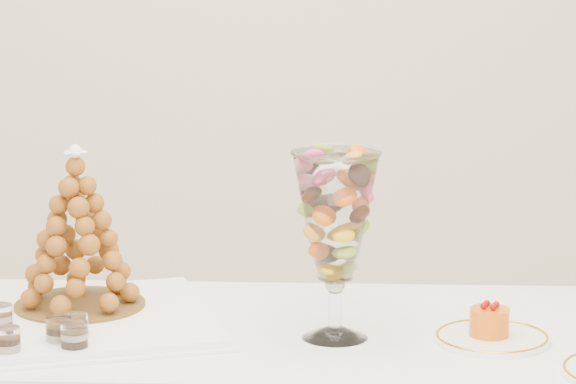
{
  "coord_description": "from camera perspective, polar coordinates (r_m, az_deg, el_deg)",
  "views": [
    {
      "loc": [
        0.01,
        -2.54,
        1.52
      ],
      "look_at": [
        0.04,
        0.22,
        0.95
      ],
      "focal_mm": 85.0,
      "sensor_mm": 36.0,
      "label": 1
    }
  ],
  "objects": [
    {
      "name": "lace_tray",
      "position": [
        2.89,
        -9.9,
        -5.42
      ],
      "size": [
        0.76,
        0.65,
        0.02
      ],
      "primitive_type": "cube",
      "rotation": [
        0.0,
        0.0,
        0.25
      ],
      "color": "white",
      "rests_on": "buffet_table"
    },
    {
      "name": "macaron_vase",
      "position": [
        2.72,
        2.01,
        -1.11
      ],
      "size": [
        0.17,
        0.17,
        0.38
      ],
      "color": "white",
      "rests_on": "buffet_table"
    },
    {
      "name": "cake_plate",
      "position": [
        2.79,
        8.52,
        -6.07
      ],
      "size": [
        0.23,
        0.23,
        0.01
      ],
      "primitive_type": "cylinder",
      "color": "white",
      "rests_on": "buffet_table"
    },
    {
      "name": "verrine_b",
      "position": [
        2.73,
        -9.55,
        -5.9
      ],
      "size": [
        0.06,
        0.06,
        0.07
      ],
      "primitive_type": "cylinder",
      "rotation": [
        0.0,
        0.0,
        -0.11
      ],
      "color": "white",
      "rests_on": "buffet_table"
    },
    {
      "name": "verrine_c",
      "position": [
        2.76,
        -8.84,
        -5.72
      ],
      "size": [
        0.06,
        0.06,
        0.06
      ],
      "primitive_type": "cylinder",
      "rotation": [
        0.0,
        0.0,
        -0.17
      ],
      "color": "white",
      "rests_on": "buffet_table"
    },
    {
      "name": "verrine_d",
      "position": [
        2.69,
        -11.66,
        -6.28
      ],
      "size": [
        0.05,
        0.05,
        0.07
      ],
      "primitive_type": "cylinder",
      "rotation": [
        0.0,
        0.0,
        0.08
      ],
      "color": "white",
      "rests_on": "buffet_table"
    },
    {
      "name": "verrine_e",
      "position": [
        2.69,
        -8.93,
        -6.15
      ],
      "size": [
        0.06,
        0.06,
        0.07
      ],
      "primitive_type": "cylinder",
      "rotation": [
        0.0,
        0.0,
        -0.08
      ],
      "color": "white",
      "rests_on": "buffet_table"
    },
    {
      "name": "croquembouche",
      "position": [
        2.92,
        -8.8,
        -1.52
      ],
      "size": [
        0.28,
        0.28,
        0.35
      ],
      "rotation": [
        0.0,
        0.0,
        0.03
      ],
      "color": "brown",
      "rests_on": "lace_tray"
    },
    {
      "name": "mousse_cake",
      "position": [
        2.79,
        8.42,
        -5.38
      ],
      "size": [
        0.08,
        0.08,
        0.07
      ],
      "color": "#DF5D0A",
      "rests_on": "cake_plate"
    }
  ]
}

